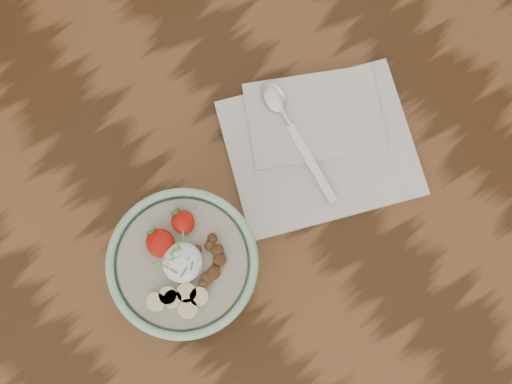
# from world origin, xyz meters

# --- Properties ---
(table) EXTENTS (1.60, 0.90, 0.75)m
(table) POSITION_xyz_m (0.00, 0.00, 0.66)
(table) COLOR #351F0D
(table) RESTS_ON ground
(breakfast_bowl) EXTENTS (0.17, 0.17, 0.12)m
(breakfast_bowl) POSITION_xyz_m (0.01, -0.02, 0.81)
(breakfast_bowl) COLOR #92C49B
(breakfast_bowl) RESTS_ON table
(napkin) EXTENTS (0.29, 0.27, 0.01)m
(napkin) POSITION_xyz_m (0.24, 0.01, 0.76)
(napkin) COLOR silver
(napkin) RESTS_ON table
(spoon) EXTENTS (0.05, 0.18, 0.01)m
(spoon) POSITION_xyz_m (0.22, 0.07, 0.77)
(spoon) COLOR silver
(spoon) RESTS_ON napkin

